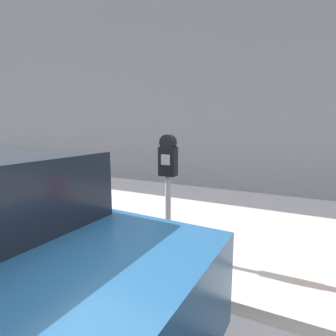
% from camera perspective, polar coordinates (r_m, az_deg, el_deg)
% --- Properties ---
extents(ground_plane, '(60.00, 60.00, 0.00)m').
position_cam_1_polar(ground_plane, '(2.66, -22.52, -29.68)').
color(ground_plane, '#47474C').
extents(sidewalk, '(24.00, 2.80, 0.12)m').
position_cam_1_polar(sidewalk, '(4.18, 1.25, -13.01)').
color(sidewalk, '#BCB7AD').
rests_on(sidewalk, ground_plane).
extents(building_facade, '(24.00, 0.30, 6.35)m').
position_cam_1_polar(building_facade, '(7.12, 13.34, 21.40)').
color(building_facade, gray).
rests_on(building_facade, ground_plane).
extents(parking_meter, '(0.20, 0.13, 1.42)m').
position_cam_1_polar(parking_meter, '(3.01, -0.00, -1.12)').
color(parking_meter, gray).
rests_on(parking_meter, sidewalk).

